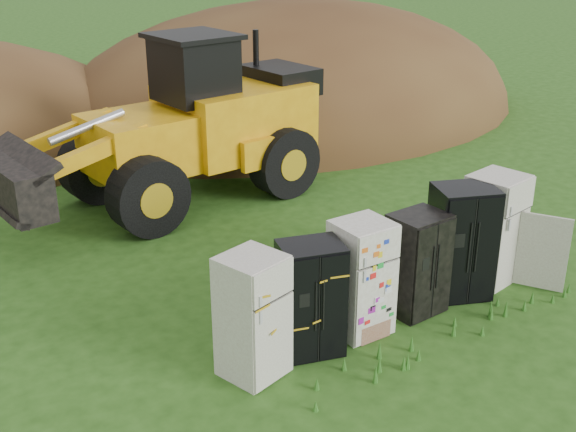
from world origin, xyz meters
name	(u,v)px	position (x,y,z in m)	size (l,w,h in m)	color
ground	(392,318)	(0.00, 0.00, 0.00)	(120.00, 120.00, 0.00)	#234A13
fridge_leftmost	(252,316)	(-2.55, 0.01, 0.87)	(0.77, 0.74, 1.75)	silver
fridge_black_side	(311,299)	(-1.58, 0.01, 0.83)	(0.87, 0.68, 1.66)	black
fridge_sticker	(361,278)	(-0.65, 0.02, 0.88)	(0.79, 0.73, 1.76)	white
fridge_dark_mid	(417,264)	(0.45, -0.02, 0.82)	(0.84, 0.68, 1.63)	black
fridge_black_right	(461,242)	(1.43, -0.03, 0.94)	(0.94, 0.78, 1.87)	black
fridge_open_door	(494,228)	(2.27, 0.03, 0.94)	(0.85, 0.79, 1.88)	silver
wheel_loader	(160,125)	(-0.75, 6.40, 1.79)	(7.39, 3.00, 3.58)	#EAA90F
dirt_mound_right	(295,112)	(6.31, 11.43, 0.00)	(15.67, 11.49, 7.01)	#442815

